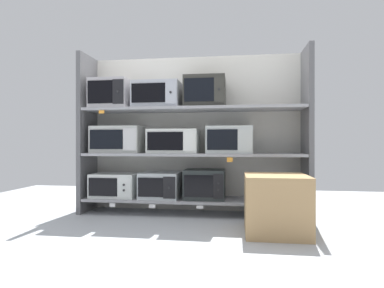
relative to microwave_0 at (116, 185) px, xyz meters
The scene contains 22 objects.
ground 1.36m from the microwave_0, 48.75° to the right, with size 6.37×6.00×0.02m, color #B2B7BC.
back_panel 1.08m from the microwave_0, 15.47° to the left, with size 2.57×0.04×1.78m, color beige.
upright_left 0.68m from the microwave_0, behind, with size 0.05×0.44×1.78m, color #5B5B5E.
upright_right 2.17m from the microwave_0, ahead, with size 0.05×0.44×1.78m, color #5B5B5E.
shelf_0 0.89m from the microwave_0, ahead, with size 2.37×0.44×0.03m, color #99999E.
microwave_0 is the anchor object (origin of this frame).
microwave_1 0.52m from the microwave_0, ahead, with size 0.42×0.43×0.28m.
microwave_2 1.01m from the microwave_0, ahead, with size 0.44×0.36×0.32m.
price_tag_0 0.29m from the microwave_0, 77.59° to the right, with size 0.06×0.00×0.04m, color white.
price_tag_1 0.56m from the microwave_0, 24.28° to the right, with size 0.07×0.00×0.04m, color white.
price_tag_2 1.02m from the microwave_0, 12.45° to the right, with size 0.07×0.00×0.03m, color white.
shelf_1 0.94m from the microwave_0, ahead, with size 2.37×0.44×0.03m, color #99999E.
microwave_3 0.51m from the microwave_0, ahead, with size 0.55×0.33×0.30m.
microwave_4 0.83m from the microwave_0, ahead, with size 0.55×0.35×0.26m.
microwave_5 1.38m from the microwave_0, ahead, with size 0.48×0.39×0.29m.
price_tag_3 1.34m from the microwave_0, ahead, with size 0.06×0.00×0.05m, color orange.
shelf_2 1.22m from the microwave_0, ahead, with size 2.37×0.44×0.03m, color #99999E.
microwave_6 1.02m from the microwave_0, behind, with size 0.43×0.42×0.33m.
microwave_7 1.12m from the microwave_0, ahead, with size 0.51×0.39×0.29m.
microwave_8 1.45m from the microwave_0, ahead, with size 0.44×0.38×0.33m.
price_tag_4 0.84m from the microwave_0, 108.39° to the right, with size 0.06×0.00×0.03m, color orange.
shipping_carton 1.82m from the microwave_0, 21.39° to the right, with size 0.53×0.53×0.50m, color tan.
Camera 1 is at (0.48, -3.50, 0.77)m, focal length 30.18 mm.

